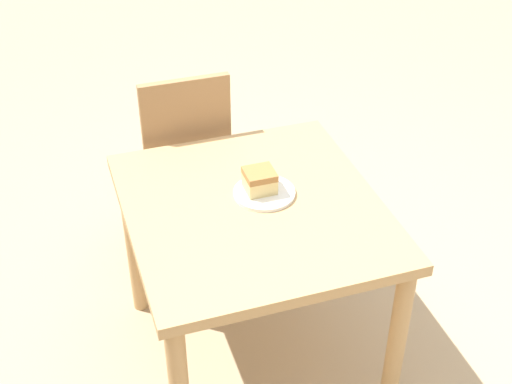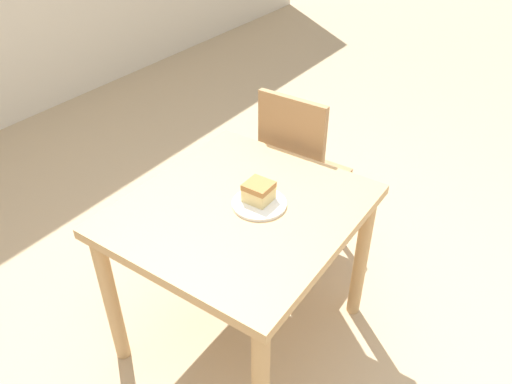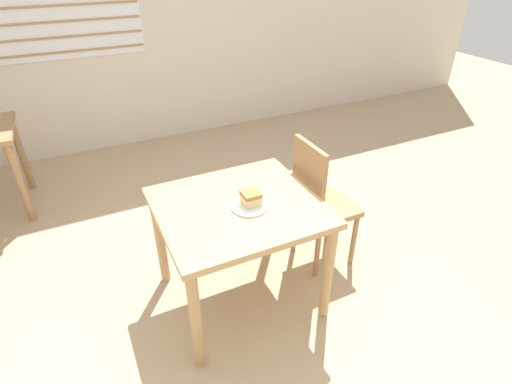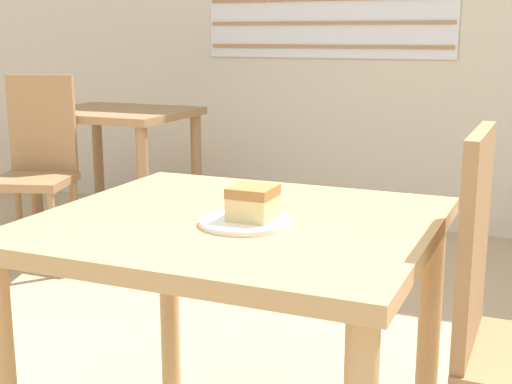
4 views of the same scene
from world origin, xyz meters
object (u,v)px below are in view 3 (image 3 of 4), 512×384
at_px(dining_table_near, 239,220).
at_px(plate, 250,206).
at_px(chair_near_window, 319,202).
at_px(cake_slice, 251,198).

relative_size(dining_table_near, plate, 4.33).
height_order(dining_table_near, plate, plate).
xyz_separation_m(chair_near_window, cake_slice, (-0.56, -0.14, 0.27)).
xyz_separation_m(dining_table_near, cake_slice, (0.06, -0.04, 0.16)).
xyz_separation_m(plate, cake_slice, (0.01, 0.01, 0.04)).
height_order(dining_table_near, cake_slice, cake_slice).
distance_m(plate, cake_slice, 0.05).
relative_size(dining_table_near, chair_near_window, 0.96).
height_order(chair_near_window, cake_slice, chair_near_window).
bearing_deg(dining_table_near, plate, -49.36).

